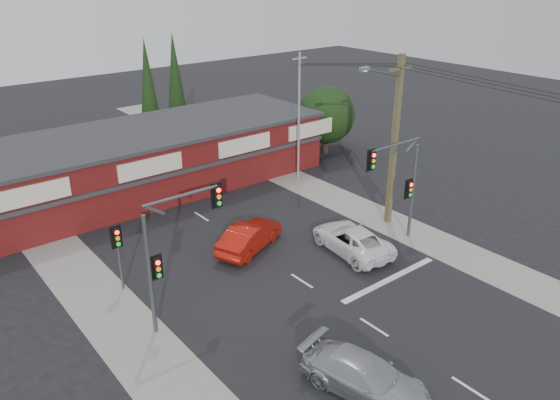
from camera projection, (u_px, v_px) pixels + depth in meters
ground at (317, 291)px, 26.22m from camera, size 120.00×120.00×0.00m
road_strip at (256, 251)px, 29.80m from camera, size 14.00×70.00×0.01m
verge_left at (106, 308)px, 24.93m from camera, size 3.00×70.00×0.02m
verge_right at (363, 211)px, 34.66m from camera, size 3.00×70.00×0.02m
stop_line at (389, 279)px, 27.14m from camera, size 6.50×0.35×0.01m
white_suv at (352, 239)px, 29.55m from camera, size 3.01×5.43×1.44m
silver_suv at (365, 377)px, 19.76m from camera, size 3.14×5.29×1.44m
red_sedan at (250, 236)px, 29.77m from camera, size 4.88×3.33×1.52m
lane_dashes at (272, 262)px, 28.72m from camera, size 0.12×44.61×0.01m
shop_building at (139, 161)px, 36.95m from camera, size 27.30×8.40×4.22m
tree_cluster at (324, 117)px, 44.52m from camera, size 5.90×5.10×5.50m
conifer_near at (148, 86)px, 43.21m from camera, size 1.80×1.80×9.25m
conifer_far at (175, 77)px, 46.64m from camera, size 1.80×1.80×9.25m
traffic_mast_left at (171, 243)px, 22.40m from camera, size 3.77×0.27×5.97m
traffic_mast_right at (401, 176)px, 29.29m from camera, size 3.96×0.27×5.97m
pedestal_signal at (118, 245)px, 25.43m from camera, size 0.55×0.27×3.38m
utility_pole at (393, 137)px, 30.99m from camera, size 4.38×0.59×10.00m
steel_pole at (299, 115)px, 38.08m from camera, size 1.20×0.16×9.00m
power_lines at (491, 89)px, 25.69m from camera, size 2.01×29.00×1.22m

